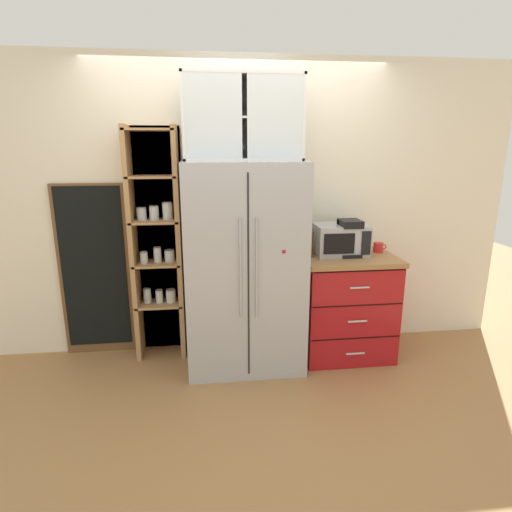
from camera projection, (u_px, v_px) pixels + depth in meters
ground_plane at (245, 360)px, 3.65m from camera, size 10.65×10.65×0.00m
wall_back_cream at (239, 209)px, 3.71m from camera, size 4.95×0.10×2.55m
refrigerator at (244, 266)px, 3.44m from camera, size 0.95×0.72×1.71m
pantry_shelf_column at (157, 243)px, 3.58m from camera, size 0.46×0.30×1.98m
counter_cabinet at (345, 305)px, 3.69m from camera, size 0.80×0.64×0.91m
microwave at (340, 239)px, 3.58m from camera, size 0.44×0.33×0.26m
coffee_maker at (348, 237)px, 3.54m from camera, size 0.17×0.20×0.31m
mug_red at (378, 247)px, 3.66m from camera, size 0.12×0.08×0.09m
bottle_amber at (309, 240)px, 3.54m from camera, size 0.07×0.07×0.29m
bottle_clear at (350, 241)px, 3.51m from camera, size 0.06×0.06×0.29m
upper_cabinet at (242, 119)px, 3.19m from camera, size 0.91×0.32×0.63m
chalkboard_menu at (95, 271)px, 3.62m from camera, size 0.60×0.04×1.52m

